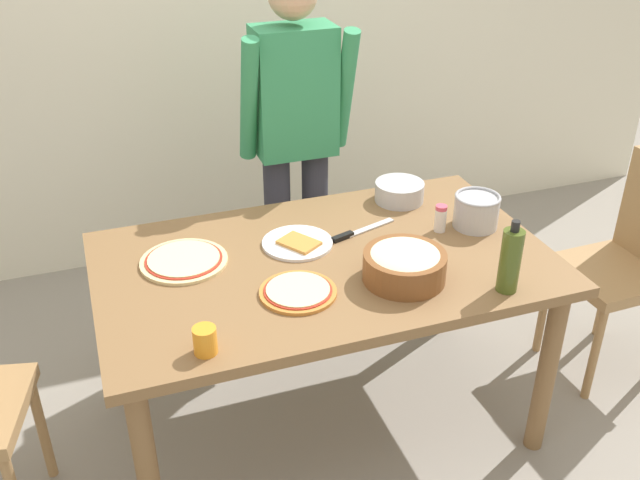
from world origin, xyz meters
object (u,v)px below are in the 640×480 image
at_px(dining_table, 325,280).
at_px(steel_pot, 476,211).
at_px(chair_wooden_right, 629,257).
at_px(olive_oil_bottle, 510,260).
at_px(chef_knife, 356,232).
at_px(mixing_bowl_steel, 399,192).
at_px(cup_orange, 205,340).
at_px(salt_shaker, 440,218).
at_px(pizza_cooked_on_tray, 298,291).
at_px(plate_with_slice, 298,243).
at_px(popcorn_bowl, 405,264).
at_px(pizza_raw_on_board, 184,260).
at_px(person_cook, 295,133).

height_order(dining_table, steel_pot, steel_pot).
bearing_deg(chair_wooden_right, olive_oil_bottle, -158.75).
bearing_deg(chef_knife, steel_pot, -11.62).
bearing_deg(chef_knife, mixing_bowl_steel, 36.78).
height_order(steel_pot, cup_orange, steel_pot).
relative_size(steel_pot, chef_knife, 0.61).
bearing_deg(salt_shaker, pizza_cooked_on_tray, -160.21).
xyz_separation_m(chair_wooden_right, plate_with_slice, (-1.38, 0.19, 0.23)).
bearing_deg(chair_wooden_right, cup_orange, -170.17).
relative_size(chair_wooden_right, mixing_bowl_steel, 4.75).
height_order(cup_orange, chef_knife, cup_orange).
xyz_separation_m(mixing_bowl_steel, cup_orange, (-0.95, -0.72, 0.00)).
xyz_separation_m(pizza_cooked_on_tray, chef_knife, (0.33, 0.31, -0.00)).
distance_m(popcorn_bowl, steel_pot, 0.49).
xyz_separation_m(pizza_raw_on_board, mixing_bowl_steel, (0.92, 0.20, 0.03)).
relative_size(salt_shaker, chef_knife, 0.37).
distance_m(pizza_raw_on_board, pizza_cooked_on_tray, 0.45).
bearing_deg(cup_orange, person_cook, 60.66).
xyz_separation_m(olive_oil_bottle, chef_knife, (-0.33, 0.52, -0.11)).
relative_size(dining_table, chair_wooden_right, 1.68).
distance_m(plate_with_slice, chef_knife, 0.23).
relative_size(person_cook, salt_shaker, 15.28).
bearing_deg(salt_shaker, person_cook, 116.04).
xyz_separation_m(dining_table, olive_oil_bottle, (0.50, -0.38, 0.20)).
bearing_deg(chef_knife, pizza_raw_on_board, 179.29).
height_order(plate_with_slice, popcorn_bowl, popcorn_bowl).
xyz_separation_m(cup_orange, chef_knife, (0.68, 0.51, -0.04)).
distance_m(pizza_raw_on_board, salt_shaker, 0.96).
xyz_separation_m(person_cook, mixing_bowl_steel, (0.31, -0.42, -0.14)).
bearing_deg(popcorn_bowl, chair_wooden_right, 7.68).
bearing_deg(cup_orange, chair_wooden_right, 9.83).
bearing_deg(chef_knife, dining_table, -142.46).
relative_size(chair_wooden_right, pizza_cooked_on_tray, 3.71).
height_order(plate_with_slice, salt_shaker, salt_shaker).
height_order(mixing_bowl_steel, salt_shaker, salt_shaker).
bearing_deg(pizza_cooked_on_tray, dining_table, 48.73).
bearing_deg(salt_shaker, plate_with_slice, 171.94).
bearing_deg(chair_wooden_right, steel_pot, 171.55).
distance_m(plate_with_slice, mixing_bowl_steel, 0.55).
bearing_deg(chair_wooden_right, salt_shaker, 172.26).
bearing_deg(popcorn_bowl, person_cook, 94.15).
distance_m(dining_table, steel_pot, 0.65).
distance_m(person_cook, pizza_cooked_on_tray, 1.00).
relative_size(dining_table, steel_pot, 9.22).
height_order(olive_oil_bottle, steel_pot, olive_oil_bottle).
height_order(steel_pot, chef_knife, steel_pot).
relative_size(pizza_raw_on_board, plate_with_slice, 1.18).
relative_size(dining_table, pizza_raw_on_board, 5.21).
bearing_deg(plate_with_slice, salt_shaker, -8.06).
bearing_deg(dining_table, mixing_bowl_steel, 37.07).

